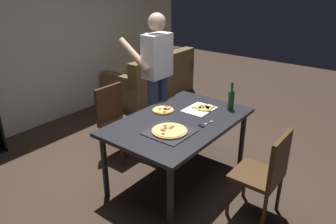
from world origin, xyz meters
TOP-DOWN VIEW (x-y plane):
  - ground_plane at (0.00, 0.00)m, footprint 12.00×12.00m
  - back_wall at (0.00, 2.60)m, footprint 6.40×0.10m
  - dining_table at (0.00, 0.00)m, footprint 1.57×1.01m
  - chair_near_camera at (-0.00, -0.99)m, footprint 0.42×0.42m
  - chair_far_side at (0.00, 0.99)m, footprint 0.42×0.42m
  - couch at (1.90, 1.99)m, footprint 1.71×0.88m
  - person_serving_pizza at (0.55, 0.77)m, footprint 0.55×0.54m
  - pepperoni_pizza_on_tray at (-0.30, -0.10)m, footprint 0.41×0.41m
  - pizza_slices_on_towel at (0.38, -0.04)m, footprint 0.36×0.29m
  - wine_bottle at (0.59, -0.29)m, footprint 0.07×0.07m
  - kitchen_scissors at (0.05, -0.28)m, footprint 0.20×0.09m
  - second_pizza_plain at (0.08, 0.28)m, footprint 0.24×0.24m

SIDE VIEW (x-z plane):
  - ground_plane at x=0.00m, z-range 0.00..0.00m
  - couch at x=1.90m, z-range -0.12..0.73m
  - chair_near_camera at x=0.00m, z-range 0.06..0.96m
  - chair_far_side at x=0.00m, z-range 0.06..0.96m
  - dining_table at x=0.00m, z-range 0.30..1.05m
  - kitchen_scissors at x=0.05m, z-range 0.75..0.76m
  - second_pizza_plain at x=0.08m, z-range 0.75..0.78m
  - pizza_slices_on_towel at x=0.38m, z-range 0.75..0.78m
  - pepperoni_pizza_on_tray at x=-0.30m, z-range 0.75..0.78m
  - wine_bottle at x=0.59m, z-range 0.71..1.03m
  - person_serving_pizza at x=0.55m, z-range 0.12..1.87m
  - back_wall at x=0.00m, z-range 0.00..2.80m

